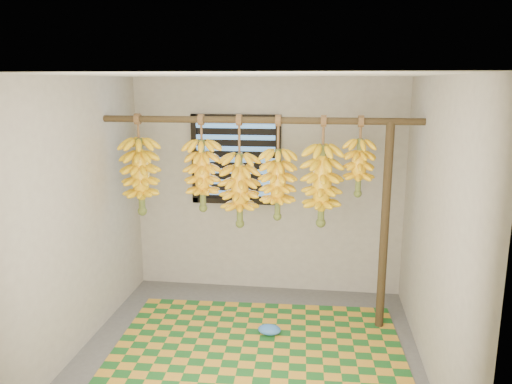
% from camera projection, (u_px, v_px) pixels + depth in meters
% --- Properties ---
extents(floor, '(3.00, 3.00, 0.01)m').
position_uv_depth(floor, '(248.00, 356.00, 4.38)').
color(floor, '#505050').
rests_on(floor, ground).
extents(ceiling, '(3.00, 3.00, 0.01)m').
position_uv_depth(ceiling, '(247.00, 74.00, 3.85)').
color(ceiling, silver).
rests_on(ceiling, wall_back).
extents(wall_back, '(3.00, 0.01, 2.40)m').
position_uv_depth(wall_back, '(267.00, 187.00, 5.57)').
color(wall_back, gray).
rests_on(wall_back, floor).
extents(wall_left, '(0.01, 3.00, 2.40)m').
position_uv_depth(wall_left, '(75.00, 218.00, 4.31)').
color(wall_left, gray).
rests_on(wall_left, floor).
extents(wall_right, '(0.01, 3.00, 2.40)m').
position_uv_depth(wall_right, '(436.00, 231.00, 3.92)').
color(wall_right, gray).
rests_on(wall_right, floor).
extents(window, '(1.00, 0.04, 1.00)m').
position_uv_depth(window, '(236.00, 160.00, 5.52)').
color(window, black).
rests_on(window, wall_back).
extents(hanging_pole, '(3.00, 0.06, 0.06)m').
position_uv_depth(hanging_pole, '(258.00, 120.00, 4.62)').
color(hanging_pole, '#3A2C18').
rests_on(hanging_pole, wall_left).
extents(support_post, '(0.08, 0.08, 2.00)m').
position_uv_depth(support_post, '(385.00, 229.00, 4.68)').
color(support_post, '#3A2C18').
rests_on(support_post, floor).
extents(woven_mat, '(2.66, 2.17, 0.01)m').
position_uv_depth(woven_mat, '(257.00, 355.00, 4.38)').
color(woven_mat, '#1A5A20').
rests_on(woven_mat, floor).
extents(plastic_bag, '(0.23, 0.18, 0.09)m').
position_uv_depth(plastic_bag, '(269.00, 330.00, 4.72)').
color(plastic_bag, '#336EC1').
rests_on(plastic_bag, woven_mat).
extents(banana_bunch_a, '(0.34, 0.34, 0.98)m').
position_uv_depth(banana_bunch_a, '(141.00, 176.00, 4.89)').
color(banana_bunch_a, brown).
rests_on(banana_bunch_a, hanging_pole).
extents(banana_bunch_b, '(0.34, 0.34, 0.93)m').
position_uv_depth(banana_bunch_b, '(202.00, 175.00, 4.81)').
color(banana_bunch_b, brown).
rests_on(banana_bunch_b, hanging_pole).
extents(banana_bunch_c, '(0.36, 0.36, 1.07)m').
position_uv_depth(banana_bunch_c, '(240.00, 190.00, 4.79)').
color(banana_bunch_c, brown).
rests_on(banana_bunch_c, hanging_pole).
extents(banana_bunch_d, '(0.33, 0.33, 0.99)m').
position_uv_depth(banana_bunch_d, '(278.00, 184.00, 4.73)').
color(banana_bunch_d, brown).
rests_on(banana_bunch_d, hanging_pole).
extents(banana_bunch_e, '(0.35, 0.35, 1.04)m').
position_uv_depth(banana_bunch_e, '(322.00, 185.00, 4.67)').
color(banana_bunch_e, brown).
rests_on(banana_bunch_e, hanging_pole).
extents(banana_bunch_f, '(0.28, 0.28, 0.74)m').
position_uv_depth(banana_bunch_f, '(359.00, 167.00, 4.59)').
color(banana_bunch_f, brown).
rests_on(banana_bunch_f, hanging_pole).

